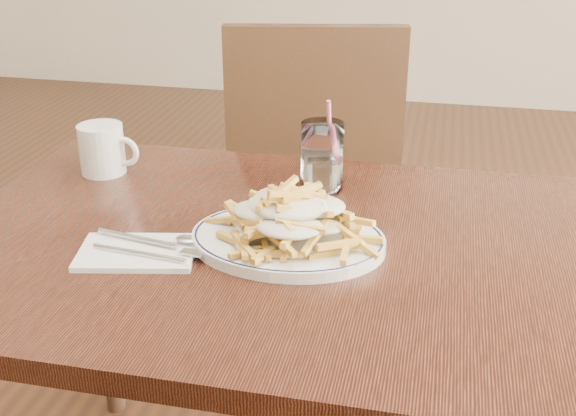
% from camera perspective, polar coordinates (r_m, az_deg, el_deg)
% --- Properties ---
extents(table, '(1.20, 0.80, 0.75)m').
position_cam_1_polar(table, '(1.27, -0.23, -5.68)').
color(table, black).
rests_on(table, ground).
extents(chair_far, '(0.53, 0.53, 0.99)m').
position_cam_1_polar(chair_far, '(2.03, 1.98, 2.87)').
color(chair_far, black).
rests_on(chair_far, ground).
extents(fries_plate, '(0.39, 0.36, 0.02)m').
position_cam_1_polar(fries_plate, '(1.21, -0.00, -2.53)').
color(fries_plate, white).
rests_on(fries_plate, table).
extents(loaded_fries, '(0.29, 0.24, 0.08)m').
position_cam_1_polar(loaded_fries, '(1.18, -0.00, -0.33)').
color(loaded_fries, gold).
rests_on(loaded_fries, fries_plate).
extents(napkin, '(0.21, 0.16, 0.01)m').
position_cam_1_polar(napkin, '(1.21, -11.83, -3.45)').
color(napkin, white).
rests_on(napkin, table).
extents(cutlery, '(0.21, 0.09, 0.01)m').
position_cam_1_polar(cutlery, '(1.21, -11.76, -2.97)').
color(cutlery, silver).
rests_on(cutlery, napkin).
extents(water_glass, '(0.08, 0.08, 0.18)m').
position_cam_1_polar(water_glass, '(1.42, 2.71, 3.77)').
color(water_glass, white).
rests_on(water_glass, table).
extents(coffee_mug, '(0.13, 0.09, 0.10)m').
position_cam_1_polar(coffee_mug, '(1.54, -14.40, 4.52)').
color(coffee_mug, white).
rests_on(coffee_mug, table).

